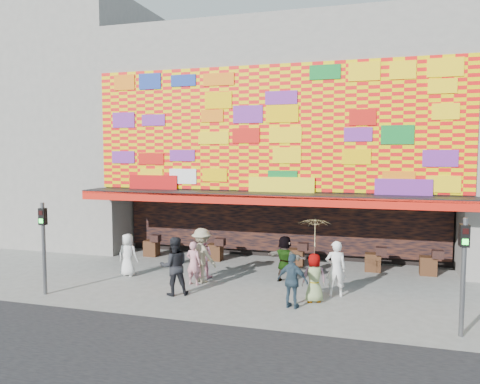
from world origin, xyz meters
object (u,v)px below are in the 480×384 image
at_px(ped_e, 293,281).
at_px(ped_h, 336,269).
at_px(ped_c, 174,266).
at_px(signal_right, 464,263).
at_px(ped_b, 194,263).
at_px(ped_i, 203,256).
at_px(ped_d, 202,255).
at_px(parasol, 315,233).
at_px(ped_f, 285,259).
at_px(ped_g, 314,278).
at_px(ped_a, 128,255).
at_px(signal_left, 44,238).

bearing_deg(ped_e, ped_h, -115.00).
relative_size(ped_c, ped_h, 1.05).
relative_size(signal_right, ped_c, 1.58).
height_order(ped_b, ped_i, ped_i).
bearing_deg(ped_c, signal_right, 142.72).
bearing_deg(ped_d, ped_i, -46.61).
height_order(ped_d, ped_h, ped_d).
xyz_separation_m(ped_c, parasol, (4.44, 0.54, 1.20)).
bearing_deg(ped_f, ped_i, 25.35).
height_order(ped_h, ped_i, ped_h).
distance_m(ped_h, ped_i, 5.01).
bearing_deg(ped_i, signal_right, 156.19).
height_order(ped_c, parasol, parasol).
height_order(ped_g, parasol, parasol).
height_order(ped_a, ped_f, ped_f).
bearing_deg(ped_d, parasol, -170.63).
xyz_separation_m(ped_f, ped_i, (-3.03, -0.26, -0.05)).
bearing_deg(ped_b, ped_c, 90.24).
xyz_separation_m(ped_d, parasol, (4.12, -1.11, 1.18)).
height_order(signal_right, parasol, signal_right).
bearing_deg(parasol, ped_e, -126.01).
xyz_separation_m(ped_a, parasol, (7.09, -1.13, 1.36)).
xyz_separation_m(ped_e, ped_g, (0.54, 0.74, -0.06)).
xyz_separation_m(ped_i, parasol, (4.33, -1.74, 1.37)).
bearing_deg(ped_f, ped_e, 125.98).
distance_m(ped_f, ped_h, 2.25).
relative_size(ped_a, ped_i, 1.02).
height_order(ped_c, ped_i, ped_c).
bearing_deg(ped_d, ped_a, 24.10).
bearing_deg(ped_g, ped_b, -31.33).
distance_m(ped_g, ped_h, 0.99).
distance_m(ped_d, ped_f, 2.95).
relative_size(ped_a, ped_e, 0.98).
distance_m(ped_a, ped_b, 2.84).
bearing_deg(ped_f, ped_c, 59.51).
bearing_deg(ped_a, ped_d, -179.61).
bearing_deg(signal_right, ped_d, 160.82).
xyz_separation_m(ped_a, ped_e, (6.55, -1.87, 0.02)).
bearing_deg(signal_right, ped_f, 144.74).
xyz_separation_m(signal_left, ped_b, (4.22, 2.40, -1.10)).
relative_size(ped_a, parasol, 0.86).
bearing_deg(ped_a, ped_g, 171.70).
xyz_separation_m(ped_f, ped_g, (1.30, -2.00, -0.07)).
bearing_deg(ped_c, signal_left, -13.91).
xyz_separation_m(signal_left, ped_h, (9.09, 2.46, -0.96)).
height_order(ped_c, ped_d, ped_d).
relative_size(signal_left, ped_d, 1.55).
xyz_separation_m(ped_b, parasol, (4.28, -0.72, 1.39)).
xyz_separation_m(ped_d, ped_g, (4.12, -1.11, -0.21)).
bearing_deg(ped_d, signal_left, 56.95).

